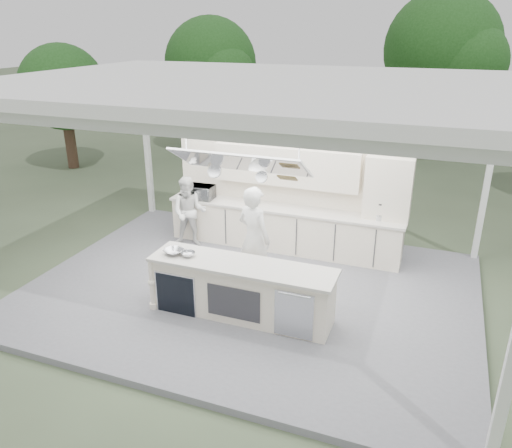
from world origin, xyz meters
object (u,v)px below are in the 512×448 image
at_px(sous_chef, 189,212).
at_px(back_counter, 283,228).
at_px(demo_island, 240,290).
at_px(head_chef, 254,238).

bearing_deg(sous_chef, back_counter, -0.93).
xyz_separation_m(demo_island, back_counter, (-0.18, 2.81, 0.00)).
relative_size(head_chef, sous_chef, 1.25).
distance_m(demo_island, head_chef, 1.12).
distance_m(back_counter, head_chef, 1.88).
relative_size(demo_island, sous_chef, 2.00).
xyz_separation_m(demo_island, head_chef, (-0.14, 1.00, 0.50)).
xyz_separation_m(head_chef, sous_chef, (-1.98, 1.24, -0.19)).
distance_m(demo_island, sous_chef, 3.10).
bearing_deg(back_counter, head_chef, -88.89).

